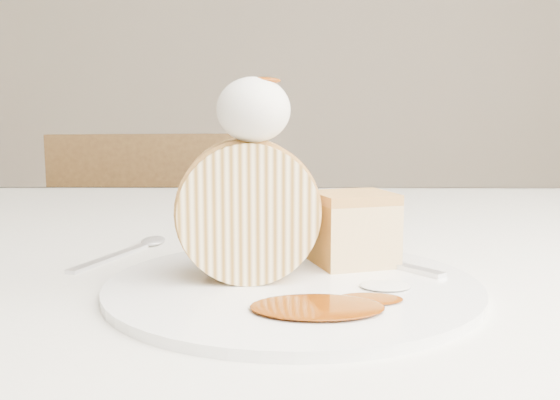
{
  "coord_description": "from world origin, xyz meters",
  "views": [
    {
      "loc": [
        -0.02,
        -0.49,
        0.89
      ],
      "look_at": [
        -0.02,
        -0.01,
        0.82
      ],
      "focal_mm": 40.0,
      "sensor_mm": 36.0,
      "label": 1
    }
  ],
  "objects": [
    {
      "name": "table",
      "position": [
        0.0,
        0.2,
        0.66
      ],
      "size": [
        1.4,
        0.9,
        0.75
      ],
      "color": "silver",
      "rests_on": "ground"
    },
    {
      "name": "chair_far",
      "position": [
        -0.34,
        0.95,
        0.48
      ],
      "size": [
        0.45,
        0.45,
        0.84
      ],
      "rotation": [
        0.0,
        0.0,
        3.3
      ],
      "color": "brown",
      "rests_on": "ground"
    },
    {
      "name": "plate",
      "position": [
        -0.01,
        -0.02,
        0.75
      ],
      "size": [
        0.36,
        0.36,
        0.01
      ],
      "primitive_type": "cylinder",
      "rotation": [
        0.0,
        0.0,
        0.31
      ],
      "color": "white",
      "rests_on": "table"
    },
    {
      "name": "roulade_slice",
      "position": [
        -0.05,
        -0.01,
        0.81
      ],
      "size": [
        0.11,
        0.07,
        0.11
      ],
      "primitive_type": "cylinder",
      "rotation": [
        1.57,
        0.0,
        0.1
      ],
      "color": "#FFE9B1",
      "rests_on": "plate"
    },
    {
      "name": "cake_chunk",
      "position": [
        0.04,
        0.04,
        0.78
      ],
      "size": [
        0.08,
        0.08,
        0.05
      ],
      "primitive_type": "cube",
      "rotation": [
        0.0,
        0.0,
        0.31
      ],
      "color": "tan",
      "rests_on": "plate"
    },
    {
      "name": "whipped_cream",
      "position": [
        -0.04,
        -0.02,
        0.89
      ],
      "size": [
        0.06,
        0.06,
        0.05
      ],
      "primitive_type": "ellipsoid",
      "color": "silver",
      "rests_on": "roulade_slice"
    },
    {
      "name": "caramel_drizzle",
      "position": [
        -0.03,
        -0.02,
        0.92
      ],
      "size": [
        0.03,
        0.02,
        0.01
      ],
      "primitive_type": "ellipsoid",
      "color": "#6B2A04",
      "rests_on": "whipped_cream"
    },
    {
      "name": "caramel_pool",
      "position": [
        0.0,
        -0.09,
        0.76
      ],
      "size": [
        0.1,
        0.08,
        0.0
      ],
      "primitive_type": null,
      "rotation": [
        0.0,
        0.0,
        0.31
      ],
      "color": "#6B2A04",
      "rests_on": "plate"
    },
    {
      "name": "fork",
      "position": [
        0.07,
        0.03,
        0.76
      ],
      "size": [
        0.13,
        0.15,
        0.0
      ],
      "primitive_type": "cube",
      "rotation": [
        0.0,
        0.0,
        0.71
      ],
      "color": "silver",
      "rests_on": "plate"
    },
    {
      "name": "spoon",
      "position": [
        -0.18,
        0.08,
        0.75
      ],
      "size": [
        0.07,
        0.14,
        0.0
      ],
      "primitive_type": "cube",
      "rotation": [
        0.0,
        0.0,
        -0.34
      ],
      "color": "silver",
      "rests_on": "table"
    }
  ]
}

